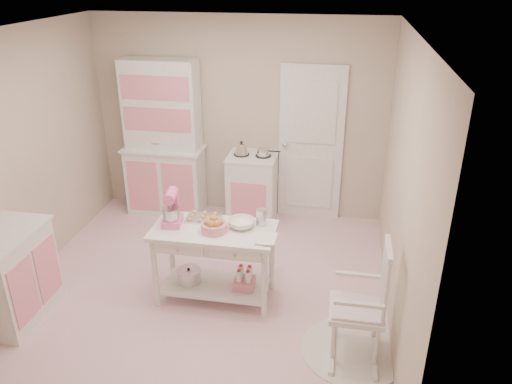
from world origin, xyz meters
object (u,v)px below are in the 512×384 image
Objects in this scene: work_table at (215,264)px; bread_basket at (214,227)px; hutch at (163,140)px; stand_mixer at (171,209)px; base_cabinet at (11,276)px; rocking_chair at (358,300)px; stove at (252,188)px.

bread_basket reaches higher than work_table.
stand_mixer is at bearing -67.92° from hutch.
stand_mixer is at bearing 25.25° from base_cabinet.
rocking_chair is 0.92× the size of work_table.
rocking_chair is (1.34, -2.31, 0.09)m from stove.
stove is 1.76m from work_table.
work_table is 4.80× the size of bread_basket.
stove is at bearing 120.22° from rocking_chair.
base_cabinet is at bearing -160.67° from work_table.
bread_basket is (-0.03, -1.81, 0.39)m from stove.
hutch is 2.20m from bread_basket.
hutch is at bearing 104.62° from stand_mixer.
base_cabinet is 1.96m from bread_basket.
bread_basket is at bearing -16.51° from stand_mixer.
hutch reaches higher than base_cabinet.
rocking_chair is 3.24× the size of stand_mixer.
work_table is at bearing -57.65° from hutch.
work_table is (-0.05, -1.76, -0.06)m from stove.
hutch is at bearing 177.61° from stove.
stove is at bearing 88.22° from work_table.
hutch is 2.26× the size of base_cabinet.
stand_mixer is 0.46m from bread_basket.
work_table is at bearing 158.56° from rocking_chair.
rocking_chair is at bearing -20.08° from bread_basket.
base_cabinet is at bearing -127.88° from stove.
hutch is 2.26× the size of stove.
hutch is 1.89× the size of rocking_chair.
stand_mixer reaches higher than bread_basket.
rocking_chair is at bearing -42.94° from hutch.
stand_mixer is at bearing 170.96° from bread_basket.
hutch is at bearing 122.35° from work_table.
hutch reaches higher than rocking_chair.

